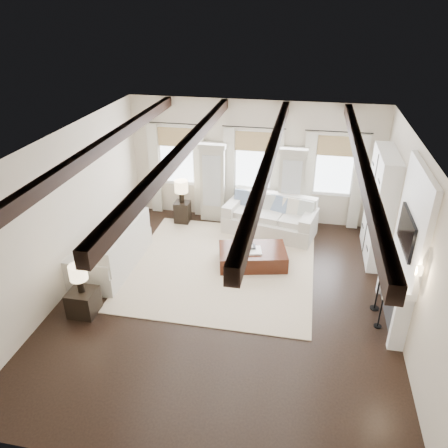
% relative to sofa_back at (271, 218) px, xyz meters
% --- Properties ---
extents(ground, '(7.50, 7.50, 0.00)m').
position_rel_sofa_back_xyz_m(ground, '(-0.58, -3.02, -0.40)').
color(ground, black).
rests_on(ground, ground).
extents(room_shell, '(6.54, 7.54, 3.22)m').
position_rel_sofa_back_xyz_m(room_shell, '(0.17, -2.12, 1.49)').
color(room_shell, beige).
rests_on(room_shell, ground).
extents(area_rug, '(4.05, 4.14, 0.02)m').
position_rel_sofa_back_xyz_m(area_rug, '(-0.89, -1.88, -0.39)').
color(area_rug, beige).
rests_on(area_rug, ground).
extents(sofa_back, '(2.45, 1.50, 0.98)m').
position_rel_sofa_back_xyz_m(sofa_back, '(0.00, 0.00, 0.00)').
color(sofa_back, beige).
rests_on(sofa_back, ground).
extents(sofa_left, '(1.06, 2.33, 1.00)m').
position_rel_sofa_back_xyz_m(sofa_left, '(-3.25, -2.31, 0.00)').
color(sofa_left, beige).
rests_on(sofa_left, ground).
extents(ottoman, '(1.66, 1.24, 0.39)m').
position_rel_sofa_back_xyz_m(ottoman, '(-0.24, -1.65, -0.20)').
color(ottoman, black).
rests_on(ottoman, ground).
extents(tray, '(0.57, 0.48, 0.04)m').
position_rel_sofa_back_xyz_m(tray, '(-0.29, -1.74, 0.01)').
color(tray, white).
rests_on(tray, ottoman).
extents(book_lower, '(0.30, 0.25, 0.04)m').
position_rel_sofa_back_xyz_m(book_lower, '(-0.31, -1.64, 0.05)').
color(book_lower, '#262628').
rests_on(book_lower, tray).
extents(book_upper, '(0.25, 0.21, 0.03)m').
position_rel_sofa_back_xyz_m(book_upper, '(-0.35, -1.67, 0.09)').
color(book_upper, beige).
rests_on(book_upper, book_lower).
extents(side_table_front, '(0.50, 0.50, 0.50)m').
position_rel_sofa_back_xyz_m(side_table_front, '(-3.16, -3.98, -0.15)').
color(side_table_front, black).
rests_on(side_table_front, ground).
extents(lamp_front, '(0.33, 0.33, 0.57)m').
position_rel_sofa_back_xyz_m(lamp_front, '(-3.16, -3.98, 0.49)').
color(lamp_front, black).
rests_on(lamp_front, side_table_front).
extents(side_table_back, '(0.39, 0.39, 0.59)m').
position_rel_sofa_back_xyz_m(side_table_back, '(-2.37, 0.10, -0.11)').
color(side_table_back, black).
rests_on(side_table_back, ground).
extents(lamp_back, '(0.35, 0.35, 0.61)m').
position_rel_sofa_back_xyz_m(lamp_back, '(-2.37, 0.10, 0.60)').
color(lamp_back, black).
rests_on(lamp_back, side_table_back).
extents(candlestick_near, '(0.14, 0.14, 0.72)m').
position_rel_sofa_back_xyz_m(candlestick_near, '(2.32, -3.31, -0.10)').
color(candlestick_near, black).
rests_on(candlestick_near, ground).
extents(candlestick_far, '(0.18, 0.18, 0.88)m').
position_rel_sofa_back_xyz_m(candlestick_far, '(2.32, -2.78, -0.04)').
color(candlestick_far, black).
rests_on(candlestick_far, ground).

